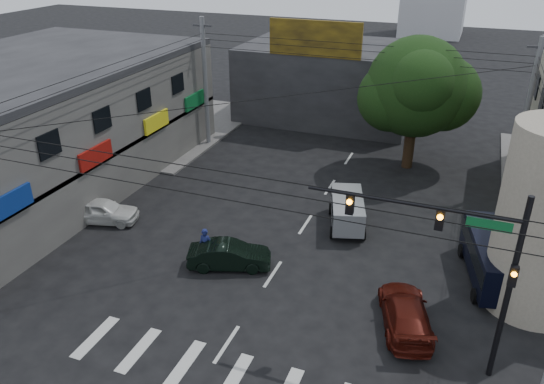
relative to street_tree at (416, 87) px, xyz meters
The scene contains 15 objects.
ground 18.30m from the street_tree, 103.24° to the right, with size 160.00×160.00×0.00m, color black.
sidewalk_far_left 22.67m from the street_tree, behind, with size 16.00×16.00×0.15m, color #514F4C.
building_left 24.68m from the street_tree, 153.43° to the right, with size 14.00×24.00×7.00m, color #4E4C48.
building_far 12.29m from the street_tree, 131.63° to the left, with size 14.00×10.00×6.00m, color #232326.
billboard 9.17m from the street_tree, 152.86° to the left, with size 7.00×0.30×2.60m, color olive.
street_tree is the anchor object (origin of this frame).
traffic_gantry 18.42m from the street_tree, 78.01° to the right, with size 7.10×0.35×7.20m.
utility_pole_far_left 14.56m from the street_tree, behind, with size 0.32×0.32×9.20m, color #59595B.
utility_pole_far_right 6.63m from the street_tree, ahead, with size 0.32×0.32×9.20m, color #59595B.
dark_sedan 17.05m from the street_tree, 112.05° to the right, with size 4.12×2.59×1.28m, color black.
white_compact 20.50m from the street_tree, 136.70° to the right, with size 4.20×2.55×1.34m, color silver.
maroon_sedan 17.27m from the street_tree, 82.24° to the right, with size 3.00×4.76×1.29m, color #451009.
silver_minivan 10.61m from the street_tree, 101.46° to the right, with size 2.64×4.15×1.66m, color gray, non-canonical shape.
navy_van 13.75m from the street_tree, 65.26° to the right, with size 3.07×5.62×2.13m, color black, non-canonical shape.
traffic_officer 17.46m from the street_tree, 116.07° to the right, with size 0.67×0.48×1.75m, color #151C4C.
Camera 1 is at (7.29, -17.10, 14.37)m, focal length 35.00 mm.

